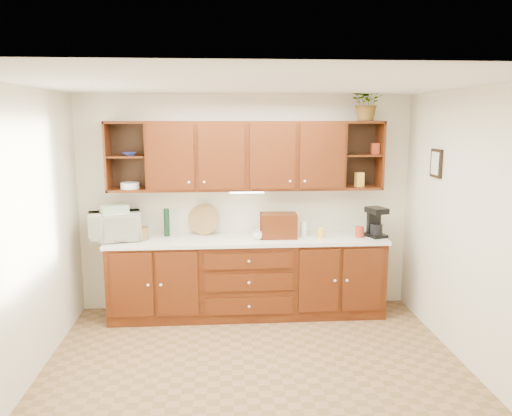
{
  "coord_description": "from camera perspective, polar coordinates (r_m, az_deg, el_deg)",
  "views": [
    {
      "loc": [
        -0.31,
        -4.23,
        2.32
      ],
      "look_at": [
        0.08,
        1.15,
        1.35
      ],
      "focal_mm": 35.0,
      "sensor_mm": 36.0,
      "label": 1
    }
  ],
  "objects": [
    {
      "name": "bowl_stack",
      "position": [
        5.89,
        -14.32,
        6.0
      ],
      "size": [
        0.2,
        0.2,
        0.04
      ],
      "primitive_type": "imported",
      "rotation": [
        0.0,
        0.0,
        0.34
      ],
      "color": "navy",
      "rests_on": "upper_cabinets"
    },
    {
      "name": "canister_white",
      "position": [
        5.92,
        5.47,
        -2.41
      ],
      "size": [
        0.1,
        0.1,
        0.18
      ],
      "primitive_type": "cylinder",
      "rotation": [
        0.0,
        0.0,
        -0.31
      ],
      "color": "white",
      "rests_on": "countertop"
    },
    {
      "name": "pantry_box_yellow",
      "position": [
        6.05,
        11.73,
        3.21
      ],
      "size": [
        0.1,
        0.09,
        0.17
      ],
      "primitive_type": "cube",
      "rotation": [
        0.0,
        0.0,
        0.15
      ],
      "color": "gold",
      "rests_on": "upper_cabinets"
    },
    {
      "name": "left_wall",
      "position": [
        4.67,
        -25.33,
        -3.41
      ],
      "size": [
        0.0,
        3.5,
        3.5
      ],
      "primitive_type": "plane",
      "rotation": [
        1.57,
        0.0,
        1.57
      ],
      "color": "beige",
      "rests_on": "floor"
    },
    {
      "name": "countertop",
      "position": [
        5.85,
        -1.0,
        -3.64
      ],
      "size": [
        3.24,
        0.64,
        0.04
      ],
      "primitive_type": "cube",
      "color": "white",
      "rests_on": "base_cabinets"
    },
    {
      "name": "floor",
      "position": [
        4.83,
        0.03,
        -18.48
      ],
      "size": [
        4.0,
        4.0,
        0.0
      ],
      "primitive_type": "plane",
      "color": "olive",
      "rests_on": "ground"
    },
    {
      "name": "wicker_basket",
      "position": [
        5.92,
        -13.19,
        -2.84
      ],
      "size": [
        0.23,
        0.23,
        0.14
      ],
      "primitive_type": "cylinder",
      "rotation": [
        0.0,
        0.0,
        0.06
      ],
      "color": "olive",
      "rests_on": "countertop"
    },
    {
      "name": "undercabinet_light",
      "position": [
        5.83,
        -1.07,
        1.84
      ],
      "size": [
        0.4,
        0.05,
        0.02
      ],
      "primitive_type": "cube",
      "color": "white",
      "rests_on": "upper_cabinets"
    },
    {
      "name": "wine_bottle",
      "position": [
        6.0,
        -10.17,
        -1.63
      ],
      "size": [
        0.08,
        0.08,
        0.33
      ],
      "primitive_type": "cylinder",
      "rotation": [
        0.0,
        0.0,
        -0.13
      ],
      "color": "black",
      "rests_on": "countertop"
    },
    {
      "name": "woven_tray",
      "position": [
        6.05,
        -5.96,
        -2.92
      ],
      "size": [
        0.38,
        0.16,
        0.36
      ],
      "primitive_type": "cylinder",
      "rotation": [
        1.36,
        0.0,
        -0.19
      ],
      "color": "olive",
      "rests_on": "countertop"
    },
    {
      "name": "ceiling",
      "position": [
        4.25,
        0.03,
        14.0
      ],
      "size": [
        4.0,
        4.0,
        0.0
      ],
      "primitive_type": "plane",
      "rotation": [
        3.14,
        0.0,
        0.0
      ],
      "color": "white",
      "rests_on": "back_wall"
    },
    {
      "name": "upper_cabinets",
      "position": [
        5.84,
        -1.01,
        6.02
      ],
      "size": [
        3.2,
        0.33,
        0.8
      ],
      "color": "#3A1406",
      "rests_on": "back_wall"
    },
    {
      "name": "towel_stack",
      "position": [
        5.91,
        -15.91,
        -0.08
      ],
      "size": [
        0.36,
        0.32,
        0.09
      ],
      "primitive_type": "cube",
      "rotation": [
        0.0,
        0.0,
        0.42
      ],
      "color": "#BFC35B",
      "rests_on": "microwave"
    },
    {
      "name": "pantry_box_red",
      "position": [
        6.08,
        13.46,
        6.6
      ],
      "size": [
        0.09,
        0.08,
        0.13
      ],
      "primitive_type": "cube",
      "rotation": [
        0.0,
        0.0,
        -0.02
      ],
      "color": "#993216",
      "rests_on": "upper_cabinets"
    },
    {
      "name": "base_cabinets",
      "position": [
        5.98,
        -0.99,
        -7.99
      ],
      "size": [
        3.2,
        0.6,
        0.9
      ],
      "primitive_type": "cube",
      "color": "#3A1406",
      "rests_on": "floor"
    },
    {
      "name": "microwave",
      "position": [
        5.94,
        -15.82,
        -2.02
      ],
      "size": [
        0.65,
        0.51,
        0.32
      ],
      "primitive_type": "imported",
      "rotation": [
        0.0,
        0.0,
        0.22
      ],
      "color": "beige",
      "rests_on": "countertop"
    },
    {
      "name": "mug_tree",
      "position": [
        5.83,
        0.57,
        -2.98
      ],
      "size": [
        0.24,
        0.26,
        0.32
      ],
      "rotation": [
        0.0,
        0.0,
        0.0
      ],
      "color": "#3A1406",
      "rests_on": "countertop"
    },
    {
      "name": "back_wall",
      "position": [
        6.07,
        -1.17,
        0.54
      ],
      "size": [
        4.0,
        0.0,
        4.0
      ],
      "primitive_type": "plane",
      "rotation": [
        1.57,
        0.0,
        0.0
      ],
      "color": "beige",
      "rests_on": "floor"
    },
    {
      "name": "bread_box",
      "position": [
        5.84,
        2.62,
        -2.02
      ],
      "size": [
        0.42,
        0.27,
        0.29
      ],
      "primitive_type": "cube",
      "rotation": [
        0.0,
        0.0,
        -0.03
      ],
      "color": "#3A1406",
      "rests_on": "countertop"
    },
    {
      "name": "framed_picture",
      "position": [
        5.63,
        19.91,
        4.82
      ],
      "size": [
        0.03,
        0.24,
        0.3
      ],
      "primitive_type": "cube",
      "color": "black",
      "rests_on": "right_wall"
    },
    {
      "name": "potted_plant",
      "position": [
        6.0,
        12.62,
        11.68
      ],
      "size": [
        0.43,
        0.39,
        0.42
      ],
      "primitive_type": "imported",
      "rotation": [
        0.0,
        0.0,
        -0.2
      ],
      "color": "#999999",
      "rests_on": "upper_cabinets"
    },
    {
      "name": "canister_red",
      "position": [
        6.0,
        11.78,
        -2.68
      ],
      "size": [
        0.1,
        0.1,
        0.13
      ],
      "primitive_type": "cylinder",
      "rotation": [
        0.0,
        0.0,
        -0.03
      ],
      "color": "#993216",
      "rests_on": "countertop"
    },
    {
      "name": "plate_stack",
      "position": [
        5.94,
        -14.21,
        2.5
      ],
      "size": [
        0.27,
        0.27,
        0.07
      ],
      "primitive_type": "cylinder",
      "rotation": [
        0.0,
        0.0,
        -0.31
      ],
      "color": "white",
      "rests_on": "upper_cabinets"
    },
    {
      "name": "canister_yellow",
      "position": [
        5.88,
        7.44,
        -2.86
      ],
      "size": [
        0.1,
        0.1,
        0.12
      ],
      "primitive_type": "cylinder",
      "rotation": [
        0.0,
        0.0,
        -0.33
      ],
      "color": "gold",
      "rests_on": "countertop"
    },
    {
      "name": "coffee_maker",
      "position": [
        6.06,
        13.52,
        -1.61
      ],
      "size": [
        0.25,
        0.29,
        0.35
      ],
      "rotation": [
        0.0,
        0.0,
        0.3
      ],
      "color": "black",
      "rests_on": "countertop"
    },
    {
      "name": "right_wall",
      "position": [
        4.92,
        23.96,
        -2.64
      ],
      "size": [
        0.0,
        3.5,
        3.5
      ],
      "primitive_type": "plane",
      "rotation": [
        1.57,
        0.0,
        -1.57
      ],
      "color": "beige",
      "rests_on": "floor"
    }
  ]
}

